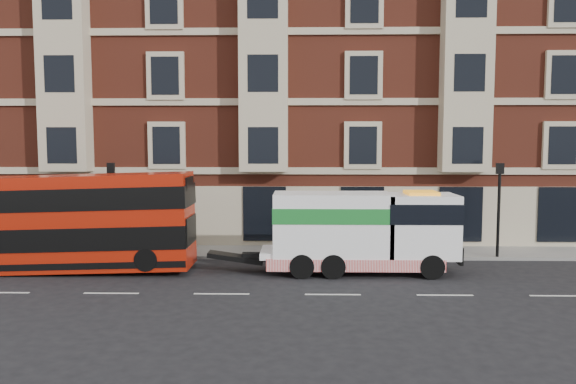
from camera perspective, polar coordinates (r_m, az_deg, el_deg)
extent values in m
plane|color=black|center=(20.64, -6.76, -10.25)|extent=(120.00, 120.00, 0.00)
cube|color=slate|center=(27.88, -4.62, -6.07)|extent=(90.00, 3.00, 0.15)
cube|color=maroon|center=(34.98, -2.62, 10.87)|extent=(45.00, 12.00, 18.00)
cylinder|color=black|center=(27.57, -17.44, -2.04)|extent=(0.14, 0.14, 4.00)
cube|color=black|center=(27.40, -17.56, 2.32)|extent=(0.35, 0.15, 0.50)
cylinder|color=black|center=(27.69, 20.60, -2.10)|extent=(0.14, 0.14, 4.00)
cube|color=black|center=(27.52, 20.74, 2.24)|extent=(0.35, 0.15, 0.50)
cube|color=#A61A09|center=(25.26, -21.12, -2.88)|extent=(10.02, 2.24, 3.94)
cube|color=black|center=(25.35, -21.08, -4.18)|extent=(10.06, 2.30, 0.94)
cube|color=black|center=(25.15, -21.19, -0.56)|extent=(10.06, 2.30, 0.89)
cylinder|color=black|center=(27.86, -26.73, -5.78)|extent=(0.93, 0.29, 0.93)
cylinder|color=black|center=(23.45, -14.20, -6.68)|extent=(0.93, 0.29, 0.93)
cylinder|color=black|center=(25.37, -12.99, -5.77)|extent=(0.93, 0.29, 0.93)
cube|color=white|center=(23.71, 7.08, -6.15)|extent=(8.05, 2.06, 0.27)
cube|color=white|center=(23.92, 13.32, -3.32)|extent=(2.86, 2.24, 2.60)
cube|color=white|center=(23.42, 4.49, -3.27)|extent=(4.83, 2.24, 2.60)
cube|color=#1A782B|center=(23.36, 4.50, -2.18)|extent=(4.88, 2.28, 0.63)
cube|color=red|center=(23.75, 6.64, -6.89)|extent=(7.16, 2.30, 0.49)
cylinder|color=black|center=(23.27, 14.42, -7.38)|extent=(0.98, 0.31, 0.98)
cylinder|color=black|center=(25.20, 13.36, -6.41)|extent=(0.98, 0.31, 0.98)
cylinder|color=black|center=(22.71, 4.61, -7.55)|extent=(0.98, 0.36, 0.98)
cylinder|color=black|center=(24.68, 4.33, -6.53)|extent=(0.98, 0.36, 0.98)
cylinder|color=black|center=(22.67, 1.42, -7.55)|extent=(0.98, 0.36, 0.98)
cylinder|color=black|center=(24.65, 1.41, -6.53)|extent=(0.98, 0.36, 0.98)
imported|color=black|center=(28.75, -23.01, -4.13)|extent=(0.75, 0.60, 1.81)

